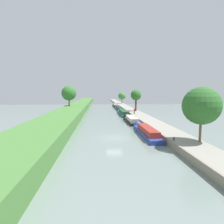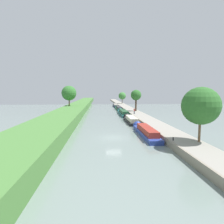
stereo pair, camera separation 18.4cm
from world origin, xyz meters
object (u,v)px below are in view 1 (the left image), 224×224
Objects in this scene: narrowboat_black at (131,119)px; narrowboat_navy at (115,105)px; person_walking at (134,111)px; mooring_bollard_near at (174,139)px; narrowboat_blue at (146,131)px; narrowboat_green at (119,108)px; narrowboat_teal at (123,113)px; mooring_bollard_far at (118,103)px.

narrowboat_navy is at bearing 89.67° from narrowboat_black.
person_walking is 30.03m from mooring_bollard_near.
narrowboat_blue is 45.71m from narrowboat_green.
narrowboat_navy is at bearing 89.93° from narrowboat_blue.
narrowboat_green is (0.35, 16.87, -0.08)m from narrowboat_teal.
narrowboat_teal is 36.53× the size of mooring_bollard_near.
narrowboat_teal reaches higher than mooring_bollard_far.
narrowboat_black reaches higher than mooring_bollard_near.
narrowboat_green is (0.31, 31.51, 0.01)m from narrowboat_black.
mooring_bollard_near is (1.85, -7.72, 0.56)m from narrowboat_blue.
mooring_bollard_near is at bearing -88.54° from narrowboat_navy.
mooring_bollard_far is (2.08, 38.27, 0.54)m from narrowboat_teal.
narrowboat_blue is 28.84m from narrowboat_teal.
narrowboat_teal is at bearing 93.26° from mooring_bollard_near.
narrowboat_green is (0.11, 45.71, -0.06)m from narrowboat_blue.
mooring_bollard_far is at bearing 88.42° from narrowboat_blue.
narrowboat_blue is 14.21m from narrowboat_black.
person_walking is at bearing 89.33° from mooring_bollard_near.
mooring_bollard_near is 74.83m from mooring_bollard_far.
person_walking is (2.43, -6.54, 1.19)m from narrowboat_teal.
narrowboat_teal reaches higher than mooring_bollard_near.
narrowboat_green is 9.44× the size of person_walking.
narrowboat_navy is at bearing 89.46° from narrowboat_teal.
mooring_bollard_near reaches higher than narrowboat_navy.
person_walking is at bearing 84.38° from narrowboat_blue.
mooring_bollard_far is at bearing 85.35° from narrowboat_green.
narrowboat_teal is 36.62m from mooring_bollard_near.
person_walking is at bearing -69.59° from narrowboat_teal.
narrowboat_black is at bearing -90.56° from narrowboat_green.
person_walking reaches higher than narrowboat_navy.
narrowboat_green is at bearing 89.87° from narrowboat_blue.
narrowboat_green is 23.54m from person_walking.
narrowboat_blue is 61.76m from narrowboat_navy.
narrowboat_green is 34.81× the size of mooring_bollard_near.
person_walking is at bearing -84.90° from narrowboat_green.
narrowboat_black is at bearing -106.48° from person_walking.
narrowboat_navy is at bearing 91.46° from mooring_bollard_near.
narrowboat_black is 8.54m from person_walking.
mooring_bollard_near is (2.08, -36.56, 0.54)m from narrowboat_teal.
mooring_bollard_near is (2.05, -21.92, 0.62)m from narrowboat_black.
narrowboat_green is at bearing -89.88° from narrowboat_navy.
narrowboat_black is 47.56m from narrowboat_navy.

